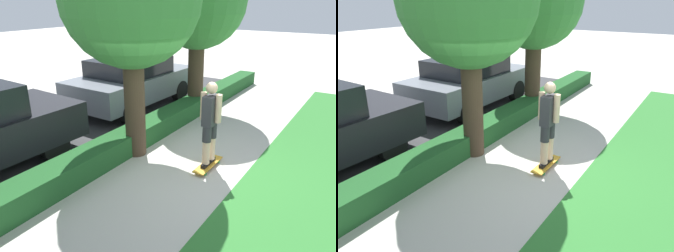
% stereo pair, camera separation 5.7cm
% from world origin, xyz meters
% --- Properties ---
extents(ground_plane, '(60.00, 60.00, 0.00)m').
position_xyz_m(ground_plane, '(0.00, 0.00, 0.00)').
color(ground_plane, '#BCB7AD').
extents(street_asphalt, '(15.07, 5.00, 0.01)m').
position_xyz_m(street_asphalt, '(0.00, 4.20, 0.00)').
color(street_asphalt, '#38383A').
rests_on(street_asphalt, ground_plane).
extents(hedge_row, '(15.07, 0.60, 0.47)m').
position_xyz_m(hedge_row, '(0.00, 1.60, 0.23)').
color(hedge_row, '#1E5123').
rests_on(hedge_row, ground_plane).
extents(skateboard, '(0.91, 0.24, 0.08)m').
position_xyz_m(skateboard, '(0.23, -0.27, 0.07)').
color(skateboard, gold).
rests_on(skateboard, ground_plane).
extents(skater_person, '(0.50, 0.43, 1.68)m').
position_xyz_m(skater_person, '(0.23, -0.27, 0.98)').
color(skater_person, black).
rests_on(skater_person, skateboard).
extents(tree_far, '(2.69, 2.69, 4.50)m').
position_xyz_m(tree_far, '(3.36, 1.73, 3.10)').
color(tree_far, '#423323').
rests_on(tree_far, ground_plane).
extents(parked_car_middle, '(4.21, 2.06, 1.53)m').
position_xyz_m(parked_car_middle, '(2.58, 3.51, 0.81)').
color(parked_car_middle, slate).
rests_on(parked_car_middle, ground_plane).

